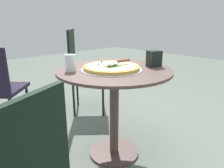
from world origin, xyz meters
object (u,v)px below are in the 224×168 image
pizza_on_tray (112,68)px  pizza_server (118,62)px  drinking_cup (71,63)px  patio_chair_far (81,66)px  patio_table (114,91)px  napkin_dispenser (154,59)px

pizza_on_tray → pizza_server: 0.06m
drinking_cup → patio_chair_far: size_ratio=0.12×
pizza_server → patio_table: bearing=121.1°
patio_table → patio_chair_far: bearing=69.7°
drinking_cup → napkin_dispenser: 0.62m
drinking_cup → patio_chair_far: (0.57, 0.69, -0.21)m
napkin_dispenser → pizza_server: bearing=172.6°
patio_table → pizza_on_tray: size_ratio=1.90×
patio_table → pizza_server: (0.01, -0.02, 0.23)m
pizza_server → napkin_dispenser: size_ratio=1.81×
drinking_cup → patio_chair_far: bearing=50.3°
pizza_server → pizza_on_tray: bearing=156.6°
pizza_on_tray → drinking_cup: drinking_cup is taller
pizza_on_tray → napkin_dispenser: (0.30, -0.14, 0.05)m
patio_chair_far → drinking_cup: bearing=-129.7°
napkin_dispenser → pizza_on_tray: bearing=172.7°
pizza_on_tray → patio_chair_far: bearing=68.2°
patio_table → patio_chair_far: 0.91m
patio_table → patio_chair_far: size_ratio=0.88×
pizza_on_tray → napkin_dispenser: size_ratio=3.66×
pizza_server → drinking_cup: size_ratio=1.89×
napkin_dispenser → patio_chair_far: (0.04, 1.00, -0.21)m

